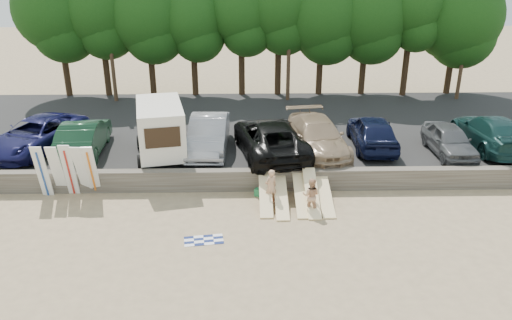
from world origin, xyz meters
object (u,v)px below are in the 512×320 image
at_px(box_trailer, 161,128).
at_px(car_6, 449,140).
at_px(car_4, 317,136).
at_px(car_5, 372,132).
at_px(beachgoer_a, 271,187).
at_px(beachgoer_b, 311,195).
at_px(car_1, 84,137).
at_px(car_0, 37,135).
at_px(car_3, 270,138).
at_px(car_2, 209,135).
at_px(car_7, 491,132).
at_px(cooler, 259,192).

height_order(box_trailer, car_6, box_trailer).
height_order(car_4, car_5, car_5).
distance_m(beachgoer_a, beachgoer_b, 1.85).
relative_size(car_4, beachgoer_a, 3.68).
relative_size(car_1, car_4, 0.89).
distance_m(car_0, beachgoer_b, 14.72).
relative_size(car_5, beachgoer_b, 3.30).
bearing_deg(car_3, beachgoer_b, 97.04).
distance_m(car_2, car_3, 3.21).
xyz_separation_m(car_2, car_4, (5.56, -0.33, -0.03)).
bearing_deg(car_6, beachgoer_a, -157.24).
xyz_separation_m(car_7, beachgoer_b, (-10.09, -5.60, -0.79)).
relative_size(car_5, cooler, 13.46).
relative_size(car_3, car_6, 1.48).
xyz_separation_m(car_3, beachgoer_b, (1.50, -4.87, -0.83)).
xyz_separation_m(car_4, car_5, (3.00, 0.68, 0.01)).
bearing_deg(car_4, cooler, -138.49).
distance_m(box_trailer, car_3, 5.49).
relative_size(box_trailer, beachgoer_a, 2.86).
bearing_deg(car_4, car_6, -10.94).
distance_m(car_0, car_4, 14.45).
xyz_separation_m(car_5, beachgoer_b, (-3.91, -5.83, -0.80)).
distance_m(box_trailer, car_0, 6.69).
height_order(car_0, car_1, car_1).
bearing_deg(beachgoer_a, car_7, 172.45).
bearing_deg(car_6, beachgoer_b, -148.25).
bearing_deg(car_3, car_2, -20.94).
height_order(car_7, beachgoer_b, car_7).
relative_size(car_2, car_7, 0.91).
height_order(car_5, beachgoer_b, car_5).
xyz_separation_m(car_3, car_4, (2.41, 0.28, -0.04)).
bearing_deg(car_3, box_trailer, -8.70).
relative_size(car_5, beachgoer_a, 3.17).
xyz_separation_m(car_1, cooler, (8.85, -3.71, -1.41)).
relative_size(car_0, car_5, 1.18).
distance_m(box_trailer, car_5, 10.94).
relative_size(car_2, car_4, 0.91).
height_order(car_2, car_7, car_2).
bearing_deg(car_6, cooler, -162.39).
bearing_deg(car_0, car_7, 18.52).
bearing_deg(beachgoer_a, car_2, -86.97).
height_order(car_1, cooler, car_1).
xyz_separation_m(car_5, cooler, (-6.06, -4.22, -1.41)).
distance_m(car_4, cooler, 4.89).
height_order(beachgoer_a, beachgoer_b, beachgoer_a).
xyz_separation_m(car_2, car_5, (8.56, 0.35, -0.02)).
distance_m(car_3, beachgoer_b, 5.16).
distance_m(car_2, car_4, 5.57).
distance_m(car_2, car_7, 14.74).
bearing_deg(car_5, car_1, 3.79).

